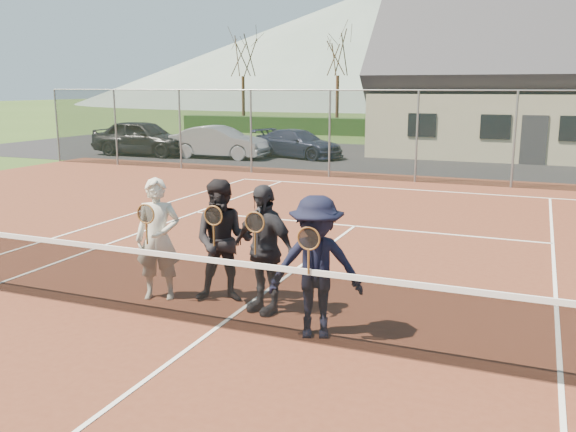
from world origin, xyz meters
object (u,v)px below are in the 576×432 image
car_c (298,144)px  player_a (158,239)px  car_b (219,142)px  player_d (316,267)px  clubhouse (552,67)px  player_b (223,241)px  tennis_net (216,290)px  car_a (143,138)px  player_c (264,249)px

car_c → player_a: 18.75m
car_b → player_a: size_ratio=2.39×
player_a → player_d: size_ratio=1.00×
car_c → player_a: size_ratio=2.38×
clubhouse → car_b: bearing=-153.2°
player_b → player_d: 1.83m
tennis_net → player_a: bearing=152.5°
player_d → car_b: bearing=122.1°
car_a → car_c: size_ratio=1.12×
tennis_net → player_c: (0.31, 0.80, 0.38)m
player_a → player_d: 2.66m
car_b → tennis_net: bearing=-154.0°
car_c → tennis_net: car_c is taller
car_b → player_b: bearing=-153.7°
car_b → clubhouse: clubhouse is taller
car_b → car_c: size_ratio=1.00×
player_a → player_b: 0.97m
tennis_net → car_b: bearing=118.5°
clubhouse → player_d: bearing=-96.6°
car_c → player_d: player_d is taller
clubhouse → player_b: bearing=-100.8°
car_b → tennis_net: (9.38, -17.25, -0.17)m
car_a → player_a: 20.11m
car_b → player_d: 20.07m
tennis_net → player_b: (-0.41, 0.96, 0.38)m
car_b → player_c: size_ratio=2.39×
clubhouse → player_b: size_ratio=8.67×
player_b → player_a: bearing=-164.2°
clubhouse → player_d: (-2.73, -23.75, -3.07)m
car_c → car_b: bearing=132.0°
clubhouse → player_c: clubhouse is taller
player_d → car_a: bearing=130.9°
player_c → player_d: same height
player_d → clubhouse: bearing=83.4°
clubhouse → player_d: 24.11m
car_a → player_d: player_d is taller
car_a → player_c: size_ratio=2.66×
car_c → player_d: size_ratio=2.38×
car_a → player_a: size_ratio=2.66×
player_b → player_c: bearing=-13.0°
player_a → player_d: (2.62, -0.46, -0.00)m
car_a → clubhouse: size_ratio=0.31×
car_a → player_a: bearing=-144.6°
player_b → clubhouse: bearing=79.2°
car_a → player_d: bearing=-139.8°
car_b → player_d: bearing=-150.5°
car_b → player_a: 18.40m
car_b → player_a: bearing=-156.7°
car_b → player_a: (8.03, -16.55, 0.21)m
player_b → tennis_net: bearing=-67.0°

